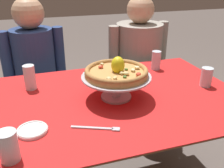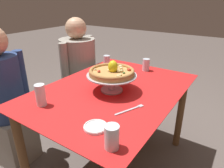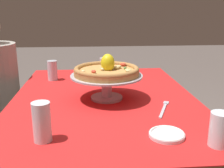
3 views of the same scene
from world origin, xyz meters
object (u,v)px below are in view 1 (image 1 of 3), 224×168
object	(u,v)px
water_glass_back_right	(156,61)
side_plate	(32,130)
dinner_fork	(98,128)
pizza	(117,72)
water_glass_front_left	(9,148)
water_glass_back_left	(30,79)
diner_left	(37,81)
diner_right	(138,68)
water_glass_side_right	(206,78)
pizza_stand	(116,82)

from	to	relation	value
water_glass_back_right	side_plate	distance (m)	0.95
dinner_fork	pizza	bearing A→B (deg)	56.42
water_glass_front_left	water_glass_back_right	world-z (taller)	water_glass_back_right
water_glass_back_left	dinner_fork	xyz separation A→B (m)	(0.26, -0.49, -0.06)
pizza	side_plate	size ratio (longest dim) A/B	2.51
pizza	diner_left	bearing A→B (deg)	116.72
pizza	water_glass_back_left	size ratio (longest dim) A/B	2.30
diner_right	water_glass_back_left	bearing A→B (deg)	-150.70
side_plate	water_glass_front_left	bearing A→B (deg)	-116.77
water_glass_back_left	water_glass_front_left	bearing A→B (deg)	-98.08
pizza	dinner_fork	xyz separation A→B (m)	(-0.16, -0.25, -0.14)
pizza	water_glass_side_right	distance (m)	0.54
pizza_stand	side_plate	distance (m)	0.47
water_glass_front_left	side_plate	bearing A→B (deg)	63.23
pizza	side_plate	bearing A→B (deg)	-156.69
water_glass_front_left	diner_left	size ratio (longest dim) A/B	0.10
water_glass_side_right	dinner_fork	size ratio (longest dim) A/B	0.55
pizza	side_plate	xyz separation A→B (m)	(-0.43, -0.18, -0.14)
diner_right	pizza_stand	bearing A→B (deg)	-121.20
pizza_stand	water_glass_back_left	world-z (taller)	water_glass_back_left
pizza	water_glass_back_left	xyz separation A→B (m)	(-0.42, 0.25, -0.09)
pizza_stand	water_glass_side_right	size ratio (longest dim) A/B	3.22
pizza_stand	water_glass_back_right	distance (m)	0.50
water_glass_front_left	side_plate	xyz separation A→B (m)	(0.08, 0.15, -0.04)
water_glass_back_right	diner_left	xyz separation A→B (m)	(-0.77, 0.45, -0.23)
pizza_stand	diner_left	xyz separation A→B (m)	(-0.38, 0.76, -0.26)
dinner_fork	water_glass_side_right	bearing A→B (deg)	18.15
pizza_stand	water_glass_side_right	distance (m)	0.53
side_plate	pizza	bearing A→B (deg)	23.31
water_glass_side_right	side_plate	bearing A→B (deg)	-170.21
pizza_stand	dinner_fork	xyz separation A→B (m)	(-0.16, -0.25, -0.08)
water_glass_side_right	side_plate	distance (m)	0.97
pizza	diner_left	world-z (taller)	diner_left
pizza	dinner_fork	bearing A→B (deg)	-123.58
pizza	side_plate	world-z (taller)	pizza
diner_right	water_glass_back_right	bearing A→B (deg)	-97.68
water_glass_side_right	diner_left	bearing A→B (deg)	139.45
pizza_stand	dinner_fork	distance (m)	0.31
side_plate	dinner_fork	size ratio (longest dim) A/B	0.64
water_glass_back_right	diner_right	size ratio (longest dim) A/B	0.11
water_glass_side_right	water_glass_back_right	size ratio (longest dim) A/B	0.89
water_glass_back_left	side_plate	xyz separation A→B (m)	(-0.01, -0.43, -0.05)
water_glass_side_right	side_plate	world-z (taller)	water_glass_side_right
water_glass_back_right	dinner_fork	size ratio (longest dim) A/B	0.63
water_glass_front_left	water_glass_back_left	size ratio (longest dim) A/B	0.83
pizza_stand	diner_right	size ratio (longest dim) A/B	0.30
water_glass_back_left	diner_right	distance (m)	1.01
pizza	diner_left	distance (m)	0.91
water_glass_side_right	diner_left	xyz separation A→B (m)	(-0.92, 0.78, -0.22)
water_glass_side_right	diner_right	world-z (taller)	diner_right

